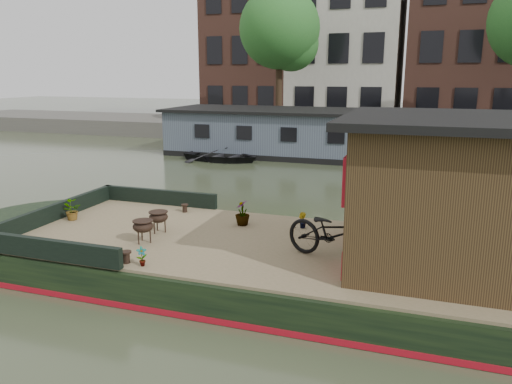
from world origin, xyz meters
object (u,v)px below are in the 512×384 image
(bicycle, at_px, (335,234))
(brazier_front, at_px, (143,231))
(dinghy, at_px, (222,153))
(brazier_rear, at_px, (159,222))
(cabin, at_px, (470,193))

(bicycle, relative_size, brazier_front, 4.22)
(bicycle, distance_m, dinghy, 13.90)
(brazier_front, bearing_deg, dinghy, 106.16)
(bicycle, height_order, brazier_front, bicycle)
(brazier_front, xyz_separation_m, brazier_rear, (-0.04, 0.64, -0.00))
(brazier_front, bearing_deg, bicycle, 3.34)
(bicycle, height_order, brazier_rear, bicycle)
(cabin, relative_size, brazier_rear, 9.35)
(brazier_rear, bearing_deg, dinghy, 106.81)
(cabin, height_order, brazier_front, cabin)
(bicycle, xyz_separation_m, dinghy, (-7.03, 11.97, -0.78))
(cabin, xyz_separation_m, brazier_rear, (-5.58, -0.03, -1.01))
(cabin, distance_m, dinghy, 14.72)
(cabin, relative_size, brazier_front, 9.26)
(cabin, bearing_deg, brazier_rear, -179.68)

